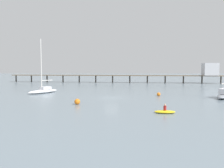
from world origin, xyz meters
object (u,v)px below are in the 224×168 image
(mooring_buoy_outer, at_px, (77,102))
(sailboat_white, at_px, (43,90))
(pier, at_px, (166,72))
(dinghy_yellow, at_px, (165,111))
(mooring_buoy_far, at_px, (159,94))

(mooring_buoy_outer, bearing_deg, sailboat_white, 122.64)
(pier, bearing_deg, sailboat_white, -135.90)
(sailboat_white, relative_size, mooring_buoy_outer, 13.54)
(dinghy_yellow, height_order, mooring_buoy_far, dinghy_yellow)
(pier, distance_m, sailboat_white, 48.93)
(dinghy_yellow, distance_m, mooring_buoy_far, 17.19)
(sailboat_white, xyz_separation_m, mooring_buoy_outer, (10.11, -15.78, -0.24))
(pier, xyz_separation_m, mooring_buoy_far, (-10.50, -39.24, -3.67))
(dinghy_yellow, distance_m, mooring_buoy_outer, 13.48)
(dinghy_yellow, xyz_separation_m, mooring_buoy_outer, (-11.82, 6.47, 0.23))
(dinghy_yellow, height_order, mooring_buoy_outer, dinghy_yellow)
(sailboat_white, height_order, mooring_buoy_outer, sailboat_white)
(mooring_buoy_outer, distance_m, mooring_buoy_far, 17.86)
(pier, height_order, sailboat_white, sailboat_white)
(dinghy_yellow, bearing_deg, pier, 76.87)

